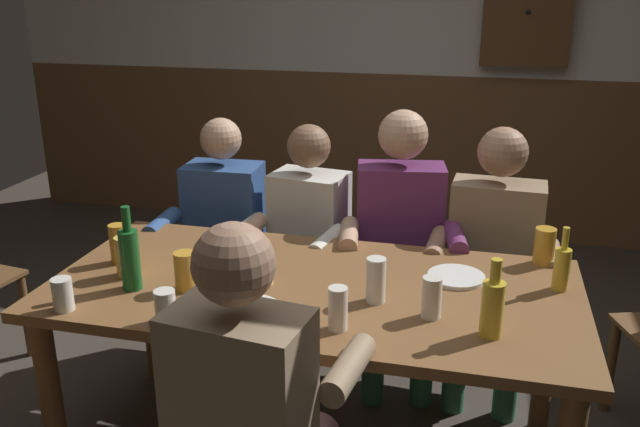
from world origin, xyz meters
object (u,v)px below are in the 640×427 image
(person_0, at_px, (220,230))
(pint_glass_4, at_px, (63,294))
(pint_glass_6, at_px, (338,309))
(person_3, at_px, (493,251))
(bottle_0, at_px, (493,306))
(pint_glass_7, at_px, (185,271))
(person_2, at_px, (400,236))
(wall_dart_cabinet, at_px, (528,11))
(dining_table, at_px, (313,308))
(pint_glass_5, at_px, (544,246))
(person_1, at_px, (302,239))
(bottle_2, at_px, (562,267))
(table_candle, at_px, (268,275))
(pint_glass_3, at_px, (376,280))
(pint_glass_8, at_px, (118,244))
(plate_0, at_px, (456,277))
(person_4, at_px, (253,412))
(pint_glass_1, at_px, (165,307))
(pint_glass_2, at_px, (127,256))
(plate_1, at_px, (244,312))
(bottle_1, at_px, (130,257))

(person_0, height_order, pint_glass_4, person_0)
(pint_glass_4, bearing_deg, pint_glass_6, 5.56)
(person_3, relative_size, bottle_0, 4.69)
(person_3, relative_size, pint_glass_7, 8.56)
(person_2, relative_size, pint_glass_6, 8.76)
(person_0, height_order, person_3, person_3)
(pint_glass_4, xyz_separation_m, pint_glass_6, (0.92, 0.09, 0.02))
(pint_glass_7, height_order, wall_dart_cabinet, wall_dart_cabinet)
(dining_table, relative_size, pint_glass_5, 13.18)
(person_1, bearing_deg, wall_dart_cabinet, -108.60)
(bottle_2, relative_size, pint_glass_4, 2.09)
(bottle_0, bearing_deg, person_2, 113.39)
(person_2, distance_m, person_3, 0.42)
(dining_table, xyz_separation_m, wall_dart_cabinet, (0.77, 2.57, 0.95))
(table_candle, relative_size, pint_glass_5, 0.55)
(bottle_0, relative_size, bottle_2, 1.09)
(dining_table, distance_m, bottle_0, 0.70)
(pint_glass_3, xyz_separation_m, pint_glass_7, (-0.67, -0.07, -0.01))
(pint_glass_8, bearing_deg, person_3, 25.51)
(table_candle, bearing_deg, plate_0, 18.11)
(pint_glass_3, bearing_deg, plate_0, 44.21)
(person_0, xyz_separation_m, wall_dart_cabinet, (1.41, 1.88, 0.95))
(person_4, bearing_deg, wall_dart_cabinet, 84.49)
(pint_glass_7, distance_m, pint_glass_8, 0.39)
(bottle_0, xyz_separation_m, pint_glass_3, (-0.39, 0.15, -0.02))
(bottle_0, bearing_deg, table_candle, 166.64)
(bottle_0, bearing_deg, person_4, -143.00)
(pint_glass_1, height_order, pint_glass_2, pint_glass_2)
(person_1, height_order, pint_glass_6, person_1)
(bottle_2, height_order, wall_dart_cabinet, wall_dart_cabinet)
(person_0, relative_size, plate_0, 5.60)
(pint_glass_1, xyz_separation_m, pint_glass_4, (-0.37, -0.00, 0.00))
(person_2, xyz_separation_m, pint_glass_7, (-0.66, -0.85, 0.13))
(pint_glass_3, height_order, pint_glass_5, pint_glass_3)
(pint_glass_1, distance_m, pint_glass_7, 0.25)
(pint_glass_5, distance_m, pint_glass_8, 1.65)
(person_2, xyz_separation_m, bottle_0, (0.40, -0.93, 0.16))
(person_0, xyz_separation_m, pint_glass_4, (-0.12, -1.08, 0.16))
(plate_1, xyz_separation_m, pint_glass_3, (0.41, 0.20, 0.07))
(pint_glass_2, bearing_deg, pint_glass_1, -45.07)
(bottle_2, height_order, pint_glass_1, bottle_2)
(person_1, distance_m, bottle_1, 0.98)
(pint_glass_8, bearing_deg, dining_table, -1.07)
(pint_glass_5, bearing_deg, pint_glass_6, -133.45)
(person_3, bearing_deg, pint_glass_1, 49.76)
(bottle_1, height_order, pint_glass_4, bottle_1)
(bottle_2, relative_size, pint_glass_1, 2.11)
(pint_glass_6, xyz_separation_m, pint_glass_7, (-0.59, 0.15, -0.00))
(person_2, distance_m, bottle_1, 1.24)
(pint_glass_6, bearing_deg, pint_glass_7, 165.21)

